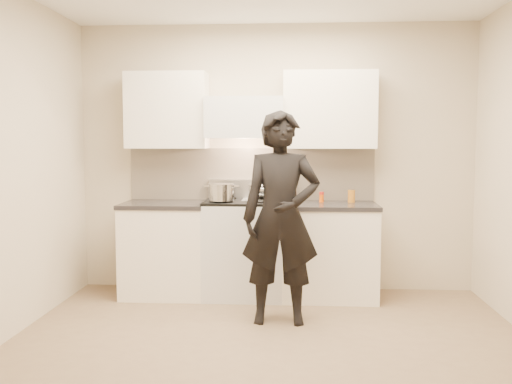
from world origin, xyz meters
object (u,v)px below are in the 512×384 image
counter_right (329,250)px  utensil_crock (293,192)px  stove (244,248)px  wok (265,189)px  person (281,218)px

counter_right → utensil_crock: (-0.35, 0.19, 0.55)m
stove → counter_right: size_ratio=1.04×
wok → person: person is taller
utensil_crock → stove: bearing=-158.1°
counter_right → utensil_crock: size_ratio=3.19×
stove → person: size_ratio=0.54×
stove → counter_right: 0.83m
person → counter_right: bearing=59.7°
utensil_crock → person: size_ratio=0.16×
counter_right → person: size_ratio=0.52×
stove → utensil_crock: 0.74m
utensil_crock → person: 1.01m
stove → person: 0.98m
counter_right → utensil_crock: utensil_crock is taller
counter_right → wok: wok is taller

